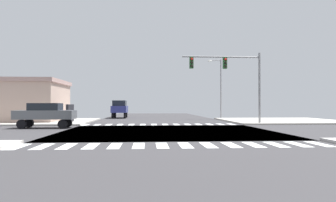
{
  "coord_description": "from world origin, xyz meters",
  "views": [
    {
      "loc": [
        -1.42,
        -20.77,
        1.73
      ],
      "look_at": [
        0.3,
        4.32,
        2.06
      ],
      "focal_mm": 33.65,
      "sensor_mm": 36.0,
      "label": 1
    }
  ],
  "objects_px": {
    "street_lamp": "(219,83)",
    "suv_queued_1": "(120,108)",
    "traffic_signal_mast": "(229,71)",
    "sedan_crossing_2": "(45,113)"
  },
  "relations": [
    {
      "from": "traffic_signal_mast",
      "to": "street_lamp",
      "type": "height_order",
      "value": "street_lamp"
    },
    {
      "from": "traffic_signal_mast",
      "to": "suv_queued_1",
      "type": "distance_m",
      "value": 18.8
    },
    {
      "from": "traffic_signal_mast",
      "to": "suv_queued_1",
      "type": "bearing_deg",
      "value": 126.53
    },
    {
      "from": "traffic_signal_mast",
      "to": "suv_queued_1",
      "type": "height_order",
      "value": "traffic_signal_mast"
    },
    {
      "from": "street_lamp",
      "to": "sedan_crossing_2",
      "type": "relative_size",
      "value": 1.73
    },
    {
      "from": "sedan_crossing_2",
      "to": "suv_queued_1",
      "type": "xyz_separation_m",
      "value": [
        4.02,
        18.33,
        0.28
      ]
    },
    {
      "from": "street_lamp",
      "to": "suv_queued_1",
      "type": "relative_size",
      "value": 1.61
    },
    {
      "from": "street_lamp",
      "to": "suv_queued_1",
      "type": "bearing_deg",
      "value": 163.14
    },
    {
      "from": "sedan_crossing_2",
      "to": "suv_queued_1",
      "type": "bearing_deg",
      "value": 167.62
    },
    {
      "from": "sedan_crossing_2",
      "to": "suv_queued_1",
      "type": "distance_m",
      "value": 18.77
    }
  ]
}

